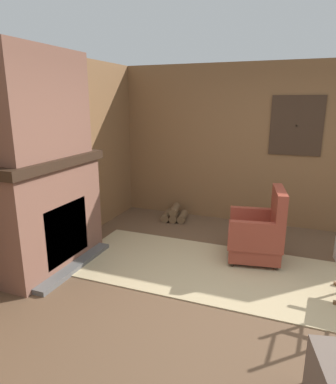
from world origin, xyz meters
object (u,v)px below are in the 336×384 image
at_px(armchair, 258,234).
at_px(oil_lamp_vase, 5,155).
at_px(firewood_stack, 175,214).
at_px(storage_case, 55,150).

bearing_deg(armchair, oil_lamp_vase, 24.15).
height_order(firewood_stack, oil_lamp_vase, oil_lamp_vase).
distance_m(armchair, firewood_stack, 1.90).
bearing_deg(armchair, storage_case, 9.63).
bearing_deg(oil_lamp_vase, armchair, 34.16).
relative_size(oil_lamp_vase, storage_case, 1.51).
distance_m(oil_lamp_vase, storage_case, 0.78).
xyz_separation_m(firewood_stack, storage_case, (-0.87, -1.94, 1.34)).
bearing_deg(storage_case, armchair, 19.64).
height_order(armchair, oil_lamp_vase, oil_lamp_vase).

